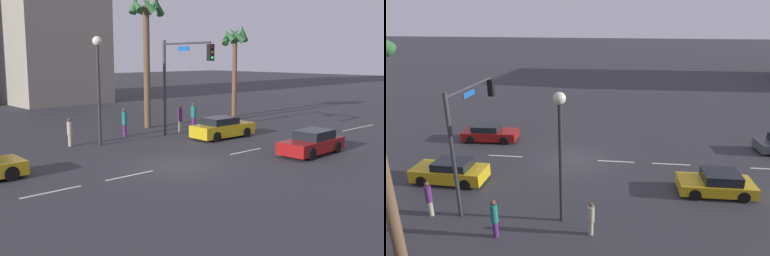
# 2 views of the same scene
# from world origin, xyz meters

# --- Properties ---
(ground_plane) EXTENTS (220.00, 220.00, 0.00)m
(ground_plane) POSITION_xyz_m (0.00, 0.00, 0.00)
(ground_plane) COLOR #333338
(lane_stripe_1) EXTENTS (2.07, 0.14, 0.01)m
(lane_stripe_1) POSITION_xyz_m (-12.49, 0.00, 0.01)
(lane_stripe_1) COLOR silver
(lane_stripe_1) RESTS_ON ground_plane
(lane_stripe_2) EXTENTS (2.51, 0.14, 0.01)m
(lane_stripe_2) POSITION_xyz_m (-6.42, 0.00, 0.01)
(lane_stripe_2) COLOR silver
(lane_stripe_2) RESTS_ON ground_plane
(lane_stripe_3) EXTENTS (2.48, 0.14, 0.01)m
(lane_stripe_3) POSITION_xyz_m (-2.77, 0.00, 0.01)
(lane_stripe_3) COLOR silver
(lane_stripe_3) RESTS_ON ground_plane
(lane_stripe_4) EXTENTS (2.47, 0.14, 0.01)m
(lane_stripe_4) POSITION_xyz_m (4.95, 0.00, 0.01)
(lane_stripe_4) COLOR silver
(lane_stripe_4) RESTS_ON ground_plane
(car_1) EXTENTS (4.07, 1.97, 1.30)m
(car_1) POSITION_xyz_m (-8.32, 3.47, 0.60)
(car_1) COLOR gold
(car_1) RESTS_ON ground_plane
(car_2) EXTENTS (4.27, 1.94, 1.30)m
(car_2) POSITION_xyz_m (7.11, -2.80, 0.61)
(car_2) COLOR maroon
(car_2) RESTS_ON ground_plane
(car_3) EXTENTS (4.37, 1.95, 1.36)m
(car_3) POSITION_xyz_m (6.99, 3.86, 0.64)
(car_3) COLOR gold
(car_3) RESTS_ON ground_plane
(traffic_signal) EXTENTS (0.55, 5.03, 6.28)m
(traffic_signal) POSITION_xyz_m (4.75, 5.50, 4.26)
(traffic_signal) COLOR #38383D
(traffic_signal) RESTS_ON ground_plane
(streetlamp) EXTENTS (0.56, 0.56, 6.39)m
(streetlamp) POSITION_xyz_m (-0.19, 6.98, 4.45)
(streetlamp) COLOR #2D2D33
(streetlamp) RESTS_ON ground_plane
(pedestrian_1) EXTENTS (0.42, 0.42, 1.65)m
(pedestrian_1) POSITION_xyz_m (-1.68, 7.89, 0.88)
(pedestrian_1) COLOR #B2A58C
(pedestrian_1) RESTS_ON ground_plane
(pedestrian_2) EXTENTS (0.45, 0.45, 1.88)m
(pedestrian_2) POSITION_xyz_m (2.55, 8.55, 1.01)
(pedestrian_2) COLOR #59266B
(pedestrian_2) RESTS_ON ground_plane
(pedestrian_3) EXTENTS (0.34, 0.34, 1.88)m
(pedestrian_3) POSITION_xyz_m (6.32, 7.32, 1.01)
(pedestrian_3) COLOR #B2A58C
(pedestrian_3) RESTS_ON ground_plane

